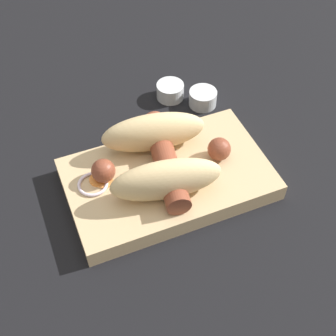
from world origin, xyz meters
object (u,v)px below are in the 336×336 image
at_px(bread_roll, 159,155).
at_px(sausage, 163,161).
at_px(condiment_cup_near, 203,99).
at_px(food_tray, 168,179).
at_px(condiment_cup_far, 170,92).

xyz_separation_m(bread_roll, sausage, (0.01, -0.00, -0.01)).
distance_m(bread_roll, sausage, 0.01).
bearing_deg(condiment_cup_near, food_tray, -130.67).
bearing_deg(sausage, bread_roll, 171.68).
relative_size(food_tray, condiment_cup_far, 6.14).
height_order(bread_roll, condiment_cup_far, bread_roll).
xyz_separation_m(food_tray, condiment_cup_far, (0.08, 0.17, -0.00)).
distance_m(sausage, condiment_cup_near, 0.18).
xyz_separation_m(food_tray, bread_roll, (-0.01, 0.01, 0.04)).
height_order(condiment_cup_near, condiment_cup_far, same).
xyz_separation_m(bread_roll, condiment_cup_near, (0.13, 0.13, -0.05)).
distance_m(bread_roll, condiment_cup_far, 0.19).
bearing_deg(sausage, condiment_cup_near, 46.42).
height_order(food_tray, condiment_cup_far, food_tray).
bearing_deg(bread_roll, sausage, -8.32).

